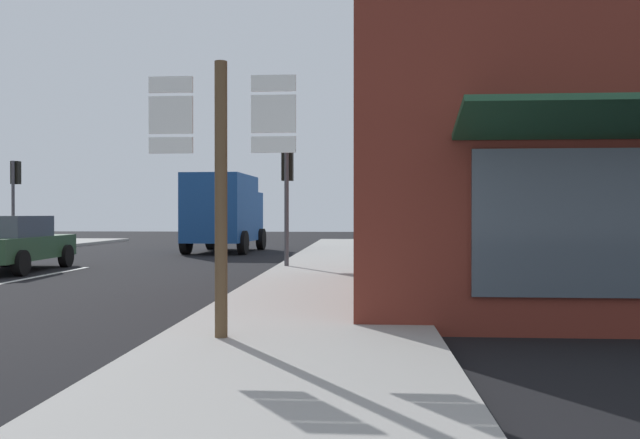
# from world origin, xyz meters

# --- Properties ---
(ground_plane) EXTENTS (80.00, 80.00, 0.00)m
(ground_plane) POSITION_xyz_m (0.00, 10.00, 0.00)
(ground_plane) COLOR black
(sidewalk_right) EXTENTS (3.19, 44.00, 0.14)m
(sidewalk_right) POSITION_xyz_m (7.10, 8.00, 0.07)
(sidewalk_right) COLOR #9E9B96
(sidewalk_right) RESTS_ON ground
(brick_storefront_right) EXTENTS (9.58, 8.18, 6.25)m
(brick_storefront_right) POSITION_xyz_m (12.49, 5.91, 3.13)
(brick_storefront_right) COLOR maroon
(brick_storefront_right) RESTS_ON ground
(sedan_far) EXTENTS (2.16, 4.29, 1.47)m
(sedan_far) POSITION_xyz_m (-1.45, 10.66, 0.76)
(sedan_far) COLOR #2D5133
(sedan_far) RESTS_ON ground
(delivery_truck) EXTENTS (2.66, 5.09, 3.05)m
(delivery_truck) POSITION_xyz_m (2.30, 19.56, 1.65)
(delivery_truck) COLOR #19478C
(delivery_truck) RESTS_ON ground
(route_sign_post) EXTENTS (1.66, 0.14, 3.20)m
(route_sign_post) POSITION_xyz_m (6.25, 1.42, 1.91)
(route_sign_post) COLOR brown
(route_sign_post) RESTS_ON ground
(traffic_light_near_right) EXTENTS (0.30, 0.49, 3.31)m
(traffic_light_near_right) POSITION_xyz_m (5.80, 11.41, 2.45)
(traffic_light_near_right) COLOR #47474C
(traffic_light_near_right) RESTS_ON ground
(traffic_light_far_left) EXTENTS (0.30, 0.49, 3.60)m
(traffic_light_far_left) POSITION_xyz_m (-5.80, 18.57, 2.67)
(traffic_light_far_left) COLOR #47474C
(traffic_light_far_left) RESTS_ON ground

